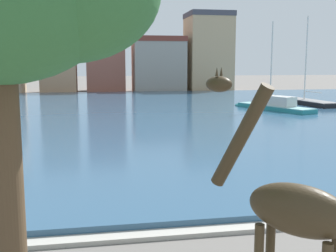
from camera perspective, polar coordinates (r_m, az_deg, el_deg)
harbor_water at (r=36.14m, az=-6.60°, el=1.79°), size 87.68×51.33×0.29m
quay_edge_coping at (r=11.04m, az=2.51°, el=-14.40°), size 87.68×0.50×0.12m
giraffe_statue at (r=6.42m, az=16.36°, el=-11.46°), size 1.85×2.12×4.31m
sailboat_black at (r=45.07m, az=18.00°, el=3.09°), size 2.75×9.42×9.10m
sailboat_teal at (r=38.56m, az=13.86°, el=2.57°), size 4.75×9.22×8.03m
townhouse_end_terrace at (r=65.61m, az=-14.86°, el=9.78°), size 5.37×5.48×12.17m
townhouse_wide_warehouse at (r=66.94m, az=-8.66°, el=9.81°), size 5.90×8.05×11.87m
townhouse_tall_gabled at (r=65.56m, az=-1.32°, el=8.46°), size 8.06×5.98×8.51m
townhouse_narrow_midrow at (r=67.80m, az=5.54°, el=10.07°), size 6.88×6.93×12.41m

